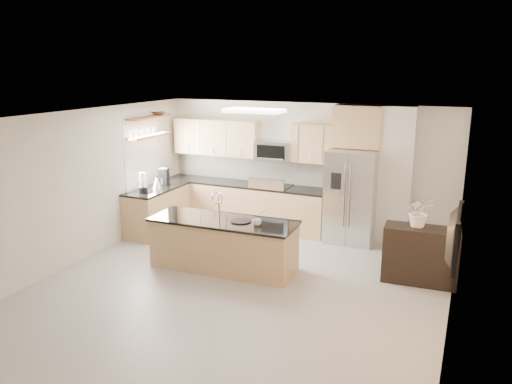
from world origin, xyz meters
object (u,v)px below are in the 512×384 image
at_px(refrigerator, 352,196).
at_px(bowl, 159,112).
at_px(flower_vase, 420,204).
at_px(range, 271,207).
at_px(kettle, 157,183).
at_px(television, 448,235).
at_px(blender, 143,184).
at_px(platter, 241,221).
at_px(cup, 257,222).
at_px(coffee_maker, 164,177).
at_px(island, 224,244).
at_px(credenza, 420,255).
at_px(microwave, 274,151).

xyz_separation_m(refrigerator, bowl, (-3.91, -0.55, 1.49)).
bearing_deg(flower_vase, range, 154.42).
relative_size(kettle, television, 0.26).
bearing_deg(refrigerator, blender, -158.86).
bearing_deg(platter, television, -16.36).
bearing_deg(cup, coffee_maker, 151.26).
bearing_deg(island, television, -16.71).
xyz_separation_m(platter, coffee_maker, (-2.43, 1.43, 0.23)).
bearing_deg(coffee_maker, credenza, -8.05).
distance_m(blender, bowl, 1.58).
height_order(refrigerator, island, refrigerator).
bearing_deg(credenza, island, -169.79).
distance_m(coffee_maker, bowl, 1.32).
height_order(range, island, island).
bearing_deg(cup, microwave, 105.59).
bearing_deg(range, refrigerator, -1.60).
bearing_deg(cup, island, 175.00).
bearing_deg(bowl, flower_vase, -9.23).
xyz_separation_m(kettle, television, (5.54, -2.02, 0.31)).
bearing_deg(refrigerator, platter, -121.65).
xyz_separation_m(kettle, bowl, (-0.23, 0.51, 1.34)).
xyz_separation_m(range, bowl, (-2.25, -0.59, 1.91)).
distance_m(refrigerator, flower_vase, 2.00).
relative_size(range, refrigerator, 0.64).
bearing_deg(range, cup, -73.61).
bearing_deg(flower_vase, kettle, 176.05).
height_order(cup, platter, cup).
height_order(microwave, television, microwave).
xyz_separation_m(cup, blender, (-2.74, 0.78, 0.20)).
distance_m(coffee_maker, flower_vase, 5.18).
height_order(credenza, television, television).
bearing_deg(television, bowl, 66.31).
bearing_deg(kettle, range, 28.57).
relative_size(range, television, 1.06).
bearing_deg(cup, kettle, 156.53).
height_order(platter, blender, blender).
xyz_separation_m(credenza, cup, (-2.43, -0.78, 0.45)).
bearing_deg(island, coffee_maker, 143.46).
relative_size(refrigerator, television, 1.65).
relative_size(island, flower_vase, 3.46).
bearing_deg(coffee_maker, cup, -28.74).
relative_size(range, flower_vase, 1.60).
relative_size(island, cup, 18.66).
bearing_deg(island, bowl, 142.49).
height_order(island, flower_vase, flower_vase).
bearing_deg(coffee_maker, platter, -30.48).
xyz_separation_m(range, microwave, (0.00, 0.12, 1.16)).
xyz_separation_m(coffee_maker, flower_vase, (5.13, -0.69, 0.17)).
height_order(island, platter, island).
distance_m(cup, flower_vase, 2.53).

